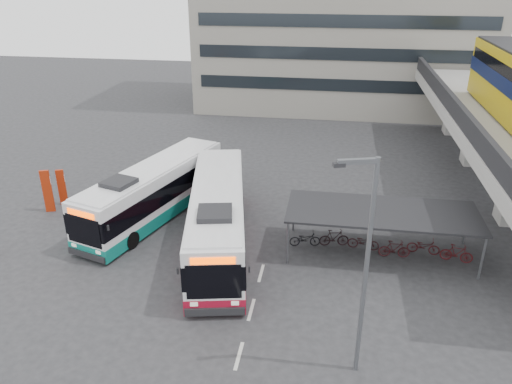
# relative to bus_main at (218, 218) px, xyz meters

# --- Properties ---
(ground) EXTENTS (120.00, 120.00, 0.00)m
(ground) POSITION_rel_bus_main_xyz_m (0.24, -2.33, -1.76)
(ground) COLOR #28282B
(ground) RESTS_ON ground
(bike_shelter) EXTENTS (10.00, 4.00, 2.54)m
(bike_shelter) POSITION_rel_bus_main_xyz_m (8.71, 0.67, -0.32)
(bike_shelter) COLOR #595B60
(bike_shelter) RESTS_ON ground
(road_markings) EXTENTS (0.15, 7.60, 0.01)m
(road_markings) POSITION_rel_bus_main_xyz_m (2.74, -5.33, -1.75)
(road_markings) COLOR beige
(road_markings) RESTS_ON ground
(bus_main) EXTENTS (5.25, 13.09, 3.78)m
(bus_main) POSITION_rel_bus_main_xyz_m (0.00, 0.00, 0.00)
(bus_main) COLOR white
(bus_main) RESTS_ON ground
(bus_teal) EXTENTS (6.02, 12.20, 3.54)m
(bus_teal) POSITION_rel_bus_main_xyz_m (-4.71, 3.00, -0.11)
(bus_teal) COLOR white
(bus_teal) RESTS_ON ground
(pedestrian) EXTENTS (0.41, 0.61, 1.63)m
(pedestrian) POSITION_rel_bus_main_xyz_m (-4.74, 1.94, -0.94)
(pedestrian) COLOR black
(pedestrian) RESTS_ON ground
(lamp_post) EXTENTS (1.51, 0.59, 8.77)m
(lamp_post) POSITION_rel_bus_main_xyz_m (7.24, -8.35, 3.24)
(lamp_post) COLOR #595B60
(lamp_post) RESTS_ON ground
(sign_totem_mid) EXTENTS (0.59, 0.36, 2.79)m
(sign_totem_mid) POSITION_rel_bus_main_xyz_m (-11.58, 2.55, -0.32)
(sign_totem_mid) COLOR #A4250A
(sign_totem_mid) RESTS_ON ground
(sign_totem_north) EXTENTS (0.51, 0.31, 2.44)m
(sign_totem_north) POSITION_rel_bus_main_xyz_m (-11.21, 3.62, -0.50)
(sign_totem_north) COLOR #A4250A
(sign_totem_north) RESTS_ON ground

